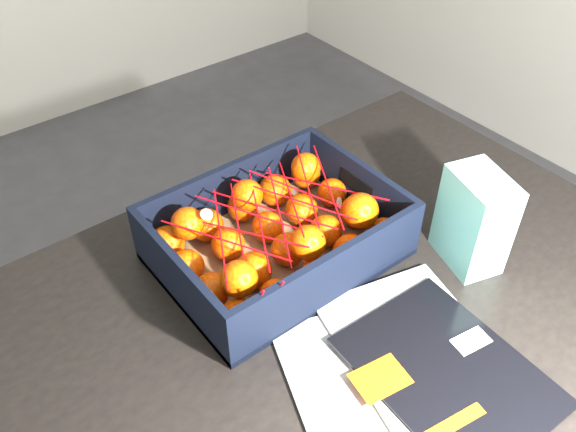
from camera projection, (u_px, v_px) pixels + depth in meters
ground at (217, 419)px, 1.61m from camera, size 3.50×3.50×0.00m
table at (318, 346)px, 1.00m from camera, size 1.20×0.80×0.75m
magazine_stack at (412, 369)px, 0.84m from camera, size 0.38×0.36×0.02m
produce_crate at (277, 241)px, 1.00m from camera, size 0.38×0.29×0.11m
clementine_heap at (277, 234)px, 0.99m from camera, size 0.36×0.27×0.11m
mesh_net at (276, 215)px, 0.95m from camera, size 0.32×0.26×0.09m
retail_carton at (474, 220)px, 0.97m from camera, size 0.10×0.13×0.17m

